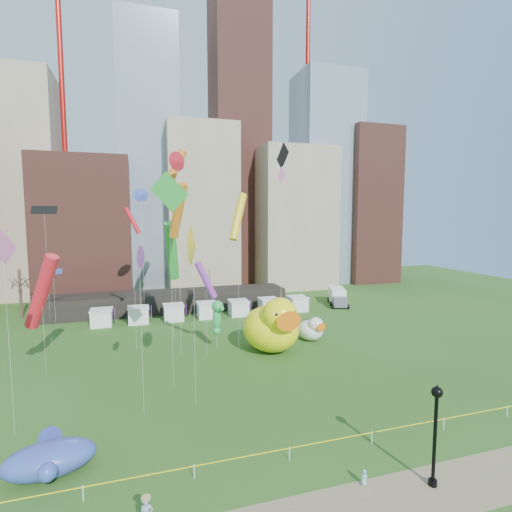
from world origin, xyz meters
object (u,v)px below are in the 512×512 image
object	(u,v)px
big_duck	(273,326)
seahorse_purple	(257,320)
small_duck	(311,329)
box_truck	(337,296)
seahorse_green	(217,315)
toddler	(364,477)
whale_inflatable	(50,457)
lamppost	(435,424)

from	to	relation	value
big_duck	seahorse_purple	size ratio (longest dim) A/B	1.96
small_duck	box_truck	bearing A→B (deg)	37.70
seahorse_purple	seahorse_green	bearing A→B (deg)	164.46
seahorse_purple	toddler	size ratio (longest dim) A/B	4.93
small_duck	box_truck	size ratio (longest dim) A/B	0.62
whale_inflatable	lamppost	distance (m)	22.64
seahorse_purple	box_truck	bearing A→B (deg)	30.09
seahorse_purple	box_truck	size ratio (longest dim) A/B	0.64
small_duck	toddler	bearing A→B (deg)	-123.26
small_duck	seahorse_green	size ratio (longest dim) A/B	0.75
whale_inflatable	box_truck	size ratio (longest dim) A/B	0.94
big_duck	small_duck	size ratio (longest dim) A/B	2.03
seahorse_green	lamppost	xyz separation A→B (m)	(7.29, -25.90, -0.48)
big_duck	toddler	size ratio (longest dim) A/B	9.64
box_truck	big_duck	bearing A→B (deg)	-114.89
lamppost	seahorse_green	bearing A→B (deg)	105.73
seahorse_purple	small_duck	bearing A→B (deg)	-6.99
seahorse_green	seahorse_purple	distance (m)	4.77
big_duck	box_truck	bearing A→B (deg)	39.92
seahorse_green	whale_inflatable	distance (m)	23.13
seahorse_green	box_truck	size ratio (longest dim) A/B	0.82
big_duck	whale_inflatable	bearing A→B (deg)	-146.79
seahorse_purple	lamppost	xyz separation A→B (m)	(2.63, -25.47, 0.45)
lamppost	toddler	distance (m)	5.06
whale_inflatable	box_truck	distance (m)	52.12
small_duck	lamppost	bearing A→B (deg)	-114.70
big_duck	seahorse_purple	world-z (taller)	big_duck
toddler	whale_inflatable	bearing A→B (deg)	153.40
seahorse_green	box_truck	bearing A→B (deg)	12.97
seahorse_green	whale_inflatable	bearing A→B (deg)	-148.20
whale_inflatable	seahorse_purple	bearing A→B (deg)	34.25
small_duck	toddler	size ratio (longest dim) A/B	4.76
seahorse_purple	lamppost	distance (m)	25.61
whale_inflatable	toddler	world-z (taller)	whale_inflatable
small_duck	box_truck	xyz separation A→B (m)	(12.90, 16.71, 0.03)
small_duck	lamppost	distance (m)	26.39
seahorse_green	lamppost	distance (m)	26.91
big_duck	toddler	distance (m)	22.55
box_truck	small_duck	bearing A→B (deg)	-107.95
lamppost	big_duck	bearing A→B (deg)	93.37
big_duck	seahorse_green	xyz separation A→B (m)	(-5.91, 2.44, 1.12)
whale_inflatable	small_duck	bearing A→B (deg)	25.66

